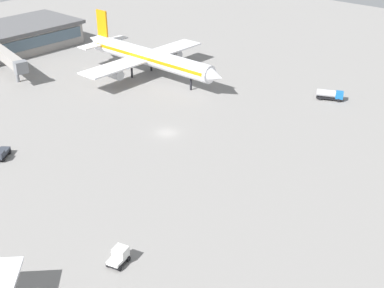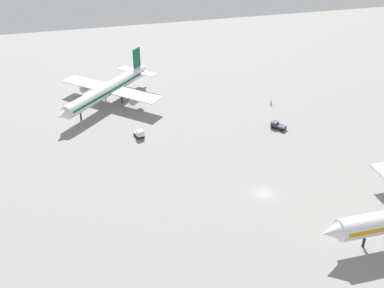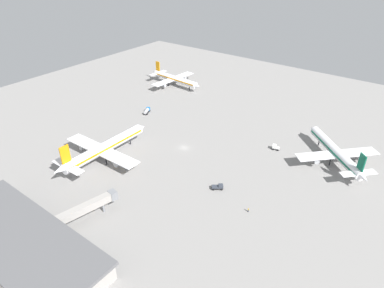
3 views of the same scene
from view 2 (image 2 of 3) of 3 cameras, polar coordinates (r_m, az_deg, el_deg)
The scene contains 5 objects.
ground at distance 115.14m, azimuth 8.51°, elevation -5.85°, with size 288.00×288.00×0.00m, color gray.
airplane_at_gate at distance 156.76m, azimuth -9.96°, elevation 6.41°, with size 35.71×34.89×13.68m.
pushback_tractor at distance 143.07m, azimuth 10.15°, elevation 2.18°, with size 4.65×4.19×1.90m.
baggage_tug at distance 137.00m, azimuth -6.27°, elevation 1.25°, with size 3.59×2.93×2.30m.
ground_crew_worker at distance 157.45m, azimuth 9.38°, elevation 4.92°, with size 0.53×0.53×1.67m.
Camera 2 is at (-84.65, 39.50, 67.31)m, focal length 44.92 mm.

